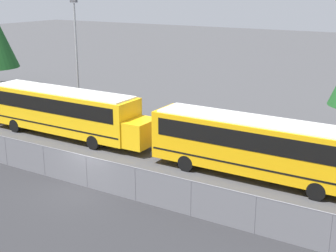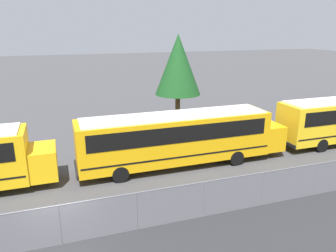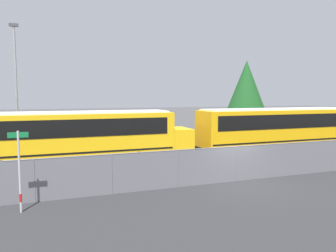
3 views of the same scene
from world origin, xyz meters
name	(u,v)px [view 1 (image 1 of 3)]	position (x,y,z in m)	size (l,w,h in m)	color
ground_plane	(88,187)	(0.00, 0.00, 0.00)	(200.00, 200.00, 0.00)	#424244
fence	(87,171)	(0.00, 0.00, 0.91)	(68.46, 0.07, 1.78)	#9EA0A5
school_bus_1	(65,110)	(-7.08, 5.99, 1.97)	(13.47, 2.51, 3.35)	yellow
school_bus_2	(261,145)	(7.31, 5.84, 1.97)	(13.47, 2.51, 3.35)	#EDA80F
light_pole	(77,54)	(-10.72, 11.43, 5.01)	(0.60, 0.24, 9.23)	gray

